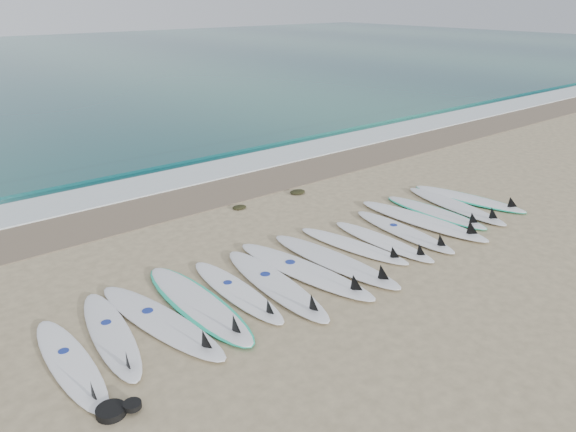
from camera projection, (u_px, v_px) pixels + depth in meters
ground at (327, 259)px, 9.47m from camera, size 120.00×120.00×0.00m
wet_sand_band at (200, 196)px, 12.42m from camera, size 120.00×1.80×0.01m
foam_band at (170, 180)px, 13.42m from camera, size 120.00×1.40×0.04m
wave_crest at (142, 165)px, 14.49m from camera, size 120.00×1.00×0.10m
surfboard_0 at (71, 364)px, 6.70m from camera, size 0.56×2.31×0.29m
surfboard_1 at (112, 335)px, 7.27m from camera, size 0.88×2.42×0.30m
surfboard_2 at (162, 322)px, 7.55m from camera, size 0.92×2.75×0.35m
surfboard_3 at (199, 304)px, 8.00m from camera, size 0.75×2.79×0.35m
surfboard_4 at (238, 292)px, 8.33m from camera, size 0.58×2.37×0.30m
surfboard_5 at (277, 285)px, 8.51m from camera, size 0.84×2.77×0.35m
surfboard_6 at (307, 271)px, 8.93m from camera, size 0.92×2.90×0.36m
surfboard_7 at (337, 261)px, 9.26m from camera, size 0.76×2.80×0.35m
surfboard_8 at (355, 246)px, 9.84m from camera, size 0.82×2.34×0.29m
surfboard_9 at (385, 242)px, 10.01m from camera, size 0.48×2.29×0.29m
surfboard_10 at (405, 232)px, 10.42m from camera, size 0.71×2.48×0.31m
surfboard_11 at (425, 221)px, 10.90m from camera, size 0.80×2.92×0.37m
surfboard_12 at (436, 212)px, 11.37m from camera, size 0.59×2.41×0.31m
surfboard_13 at (457, 206)px, 11.67m from camera, size 0.93×2.69×0.34m
surfboard_14 at (470, 199)px, 12.11m from camera, size 0.98×2.61×0.32m
seaweed_near at (239, 207)px, 11.68m from camera, size 0.31×0.24×0.06m
seaweed_far at (297, 192)px, 12.57m from camera, size 0.37×0.29×0.07m
leash_coil at (116, 410)px, 5.96m from camera, size 0.46×0.36×0.11m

